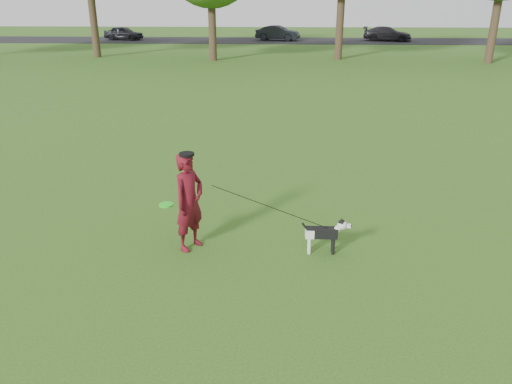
{
  "coord_description": "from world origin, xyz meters",
  "views": [
    {
      "loc": [
        0.21,
        -6.95,
        3.95
      ],
      "look_at": [
        -0.14,
        0.56,
        0.95
      ],
      "focal_mm": 35.0,
      "sensor_mm": 36.0,
      "label": 1
    }
  ],
  "objects_px": {
    "car_left": "(124,33)",
    "car_mid": "(278,33)",
    "car_right": "(387,34)",
    "man": "(189,202)",
    "dog": "(326,232)"
  },
  "relations": [
    {
      "from": "man",
      "to": "dog",
      "type": "relative_size",
      "value": 2.03
    },
    {
      "from": "car_left",
      "to": "car_right",
      "type": "height_order",
      "value": "car_right"
    },
    {
      "from": "man",
      "to": "car_right",
      "type": "height_order",
      "value": "man"
    },
    {
      "from": "car_mid",
      "to": "car_left",
      "type": "bearing_deg",
      "value": 106.06
    },
    {
      "from": "car_left",
      "to": "car_right",
      "type": "distance_m",
      "value": 23.8
    },
    {
      "from": "car_right",
      "to": "man",
      "type": "bearing_deg",
      "value": 178.34
    },
    {
      "from": "man",
      "to": "car_left",
      "type": "distance_m",
      "value": 41.62
    },
    {
      "from": "man",
      "to": "dog",
      "type": "height_order",
      "value": "man"
    },
    {
      "from": "man",
      "to": "car_mid",
      "type": "height_order",
      "value": "man"
    },
    {
      "from": "car_right",
      "to": "car_left",
      "type": "bearing_deg",
      "value": 103.87
    },
    {
      "from": "dog",
      "to": "car_left",
      "type": "xyz_separation_m",
      "value": [
        -15.01,
        39.68,
        0.24
      ]
    },
    {
      "from": "car_left",
      "to": "car_mid",
      "type": "bearing_deg",
      "value": -81.52
    },
    {
      "from": "man",
      "to": "car_mid",
      "type": "xyz_separation_m",
      "value": [
        1.24,
        39.6,
        -0.16
      ]
    },
    {
      "from": "dog",
      "to": "car_mid",
      "type": "bearing_deg",
      "value": 91.4
    },
    {
      "from": "man",
      "to": "car_mid",
      "type": "bearing_deg",
      "value": 30.68
    }
  ]
}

